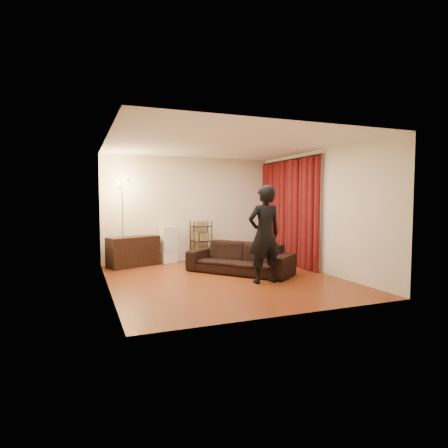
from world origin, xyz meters
name	(u,v)px	position (x,y,z in m)	size (l,w,h in m)	color
floor	(225,279)	(0.00, 0.00, 0.00)	(5.00, 5.00, 0.00)	brown
ceiling	(225,144)	(0.00, 0.00, 2.70)	(5.00, 5.00, 0.00)	white
wall_back	(190,209)	(0.00, 2.50, 1.35)	(5.00, 5.00, 0.00)	silver
wall_front	(291,219)	(0.00, -2.50, 1.35)	(5.00, 5.00, 0.00)	silver
wall_left	(108,214)	(-2.25, 0.00, 1.35)	(5.00, 5.00, 0.00)	silver
wall_right	(319,211)	(2.25, 0.00, 1.35)	(5.00, 5.00, 0.00)	silver
curtain_rod	(289,160)	(2.15, 1.12, 2.58)	(0.04, 0.04, 2.65)	black
curtain	(288,213)	(2.13, 1.12, 1.28)	(0.22, 2.65, 2.55)	maroon
sofa	(240,258)	(0.54, 0.46, 0.33)	(2.28, 0.89, 0.67)	black
person	(265,234)	(0.60, -0.57, 0.94)	(0.69, 0.45, 1.89)	black
media_cabinet	(133,251)	(-1.52, 2.14, 0.36)	(1.23, 0.46, 0.72)	black
storage_boxes	(168,245)	(-0.63, 2.31, 0.47)	(0.37, 0.30, 0.93)	silver
wire_shelf	(201,241)	(0.22, 2.23, 0.53)	(0.48, 0.33, 1.05)	black
floor_lamp	(123,223)	(-1.78, 1.99, 1.06)	(0.38, 0.38, 2.13)	silver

